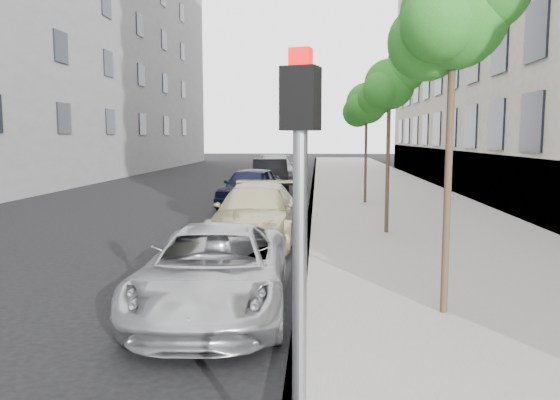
# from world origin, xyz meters

# --- Properties ---
(ground) EXTENTS (160.00, 160.00, 0.00)m
(ground) POSITION_xyz_m (0.00, 0.00, 0.00)
(ground) COLOR black
(ground) RESTS_ON ground
(sidewalk) EXTENTS (6.40, 72.00, 0.14)m
(sidewalk) POSITION_xyz_m (4.30, 24.00, 0.07)
(sidewalk) COLOR gray
(sidewalk) RESTS_ON ground
(curb) EXTENTS (0.15, 72.00, 0.14)m
(curb) POSITION_xyz_m (1.18, 24.00, 0.07)
(curb) COLOR #9E9B93
(curb) RESTS_ON ground
(tree_near) EXTENTS (1.76, 1.56, 4.92)m
(tree_near) POSITION_xyz_m (3.23, 1.50, 4.19)
(tree_near) COLOR #38281C
(tree_near) RESTS_ON sidewalk
(tree_mid) EXTENTS (1.64, 1.44, 4.58)m
(tree_mid) POSITION_xyz_m (3.23, 8.00, 3.90)
(tree_mid) COLOR #38281C
(tree_mid) RESTS_ON sidewalk
(tree_far) EXTENTS (1.83, 1.63, 4.60)m
(tree_far) POSITION_xyz_m (3.23, 14.50, 3.83)
(tree_far) COLOR #38281C
(tree_far) RESTS_ON sidewalk
(signal_pole) EXTENTS (0.28, 0.24, 3.03)m
(signal_pole) POSITION_xyz_m (1.30, -2.41, 2.04)
(signal_pole) COLOR #939699
(signal_pole) RESTS_ON sidewalk
(minivan) EXTENTS (2.30, 4.60, 1.25)m
(minivan) POSITION_xyz_m (-0.10, 1.75, 0.63)
(minivan) COLOR #A7A9AB
(minivan) RESTS_ON ground
(suv) EXTENTS (1.99, 4.84, 1.40)m
(suv) POSITION_xyz_m (-0.10, 7.27, 0.70)
(suv) COLOR #C2B78A
(suv) RESTS_ON ground
(sedan_blue) EXTENTS (2.37, 4.53, 1.47)m
(sedan_blue) POSITION_xyz_m (-1.10, 14.17, 0.74)
(sedan_blue) COLOR black
(sedan_blue) RESTS_ON ground
(sedan_black) EXTENTS (2.11, 4.80, 1.53)m
(sedan_black) POSITION_xyz_m (-0.87, 19.89, 0.77)
(sedan_black) COLOR black
(sedan_black) RESTS_ON ground
(sedan_rear) EXTENTS (2.64, 5.50, 1.55)m
(sedan_rear) POSITION_xyz_m (-1.08, 25.84, 0.77)
(sedan_rear) COLOR #A0A3A8
(sedan_rear) RESTS_ON ground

